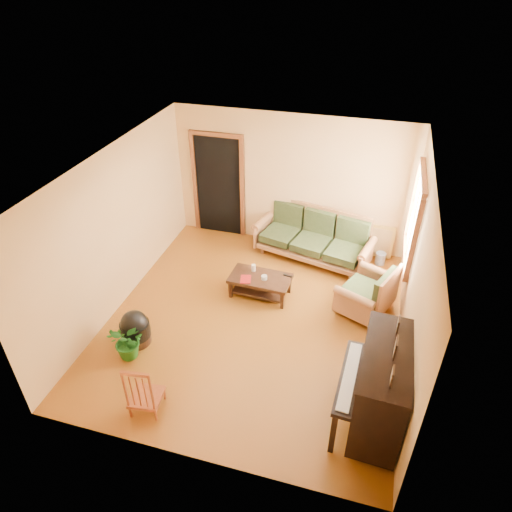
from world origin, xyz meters
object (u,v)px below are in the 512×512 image
(potted_plant, at_px, (128,342))
(armchair, at_px, (366,288))
(ceramic_crock, at_px, (380,259))
(footstool, at_px, (136,331))
(coffee_table, at_px, (260,286))
(piano, at_px, (381,390))
(sofa, at_px, (313,237))
(red_chair, at_px, (144,386))

(potted_plant, bearing_deg, armchair, 32.07)
(ceramic_crock, bearing_deg, footstool, -137.62)
(coffee_table, bearing_deg, piano, -44.94)
(potted_plant, bearing_deg, sofa, 57.50)
(sofa, bearing_deg, ceramic_crock, 20.41)
(footstool, bearing_deg, armchair, 27.57)
(ceramic_crock, height_order, potted_plant, potted_plant)
(piano, xyz_separation_m, potted_plant, (-3.49, 0.15, -0.31))
(coffee_table, height_order, armchair, armchair)
(piano, xyz_separation_m, ceramic_crock, (-0.14, 3.57, -0.48))
(potted_plant, bearing_deg, footstool, 101.41)
(sofa, distance_m, coffee_table, 1.53)
(piano, distance_m, red_chair, 2.90)
(coffee_table, relative_size, armchair, 1.14)
(piano, bearing_deg, ceramic_crock, 95.10)
(footstool, relative_size, potted_plant, 0.76)
(sofa, distance_m, footstool, 3.66)
(coffee_table, distance_m, piano, 2.94)
(sofa, xyz_separation_m, piano, (1.42, -3.41, 0.13))
(footstool, height_order, potted_plant, potted_plant)
(footstool, distance_m, ceramic_crock, 4.62)
(red_chair, xyz_separation_m, ceramic_crock, (2.70, 4.16, -0.30))
(coffee_table, relative_size, footstool, 2.32)
(sofa, xyz_separation_m, coffee_table, (-0.65, -1.35, -0.28))
(coffee_table, bearing_deg, potted_plant, -126.86)
(sofa, relative_size, coffee_table, 2.13)
(sofa, height_order, piano, piano)
(sofa, bearing_deg, potted_plant, -109.11)
(coffee_table, distance_m, red_chair, 2.77)
(red_chair, bearing_deg, armchair, 40.30)
(coffee_table, bearing_deg, footstool, -132.84)
(coffee_table, relative_size, piano, 0.76)
(sofa, height_order, armchair, sofa)
(armchair, bearing_deg, sofa, 153.44)
(coffee_table, height_order, potted_plant, potted_plant)
(coffee_table, xyz_separation_m, piano, (2.06, -2.06, 0.41))
(coffee_table, relative_size, ceramic_crock, 4.36)
(sofa, distance_m, armchair, 1.68)
(coffee_table, xyz_separation_m, potted_plant, (-1.43, -1.90, 0.10))
(sofa, xyz_separation_m, footstool, (-2.14, -2.96, -0.26))
(footstool, relative_size, ceramic_crock, 1.88)
(armchair, bearing_deg, coffee_table, -154.49)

